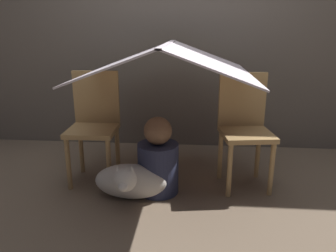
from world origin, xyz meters
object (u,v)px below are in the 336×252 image
at_px(chair_right, 244,125).
at_px(chair_left, 94,122).
at_px(person_front, 158,161).
at_px(dog, 130,181).

bearing_deg(chair_right, chair_left, 171.70).
height_order(chair_right, person_front, chair_right).
bearing_deg(dog, chair_right, 22.69).
bearing_deg(chair_left, dog, -46.31).
relative_size(person_front, dog, 1.11).
bearing_deg(chair_right, person_front, -170.28).
relative_size(chair_right, dog, 1.64).
xyz_separation_m(person_front, dog, (-0.18, -0.13, -0.10)).
height_order(chair_right, dog, chair_right).
distance_m(chair_right, person_front, 0.70).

